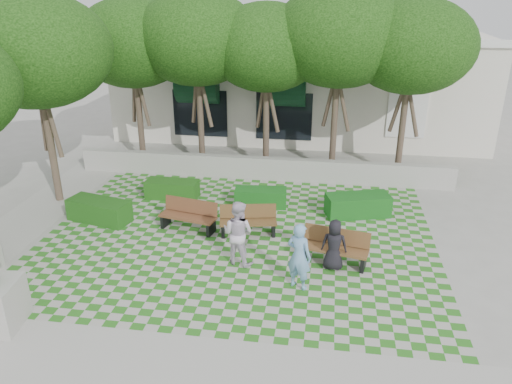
% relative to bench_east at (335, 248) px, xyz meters
% --- Properties ---
extents(ground, '(90.00, 90.00, 0.00)m').
position_rel_bench_east_xyz_m(ground, '(-2.97, -0.03, -0.47)').
color(ground, gray).
rests_on(ground, ground).
extents(lawn, '(12.00, 12.00, 0.00)m').
position_rel_bench_east_xyz_m(lawn, '(-2.97, 0.97, -0.47)').
color(lawn, '#2B721E').
rests_on(lawn, ground).
extents(sidewalk_south, '(16.00, 2.00, 0.01)m').
position_rel_bench_east_xyz_m(sidewalk_south, '(-2.97, -4.73, -0.47)').
color(sidewalk_south, '#9E9B93').
rests_on(sidewalk_south, ground).
extents(sidewalk_west, '(2.00, 12.00, 0.01)m').
position_rel_bench_east_xyz_m(sidewalk_west, '(-10.17, 0.97, -0.47)').
color(sidewalk_west, '#9E9B93').
rests_on(sidewalk_west, ground).
extents(retaining_wall, '(15.00, 0.36, 0.90)m').
position_rel_bench_east_xyz_m(retaining_wall, '(-2.97, 6.17, -0.02)').
color(retaining_wall, '#9E9B93').
rests_on(retaining_wall, ground).
extents(bench_east, '(1.96, 1.00, 0.98)m').
position_rel_bench_east_xyz_m(bench_east, '(0.00, 0.00, 0.00)').
color(bench_east, brown).
rests_on(bench_east, ground).
extents(bench_mid, '(1.85, 0.91, 0.93)m').
position_rel_bench_east_xyz_m(bench_mid, '(-2.70, 1.36, -0.02)').
color(bench_mid, '#53391C').
rests_on(bench_mid, ground).
extents(bench_west, '(1.93, 0.99, 0.97)m').
position_rel_bench_east_xyz_m(bench_west, '(-4.63, 1.40, -0.01)').
color(bench_west, brown).
rests_on(bench_west, ground).
extents(hedge_east, '(2.28, 1.41, 0.74)m').
position_rel_bench_east_xyz_m(hedge_east, '(0.75, 3.26, -0.10)').
color(hedge_east, '#144D18').
rests_on(hedge_east, ground).
extents(hedge_midright, '(1.87, 0.88, 0.64)m').
position_rel_bench_east_xyz_m(hedge_midright, '(-2.62, 3.55, -0.16)').
color(hedge_midright, '#155018').
rests_on(hedge_midright, ground).
extents(hedge_midleft, '(1.91, 0.78, 0.67)m').
position_rel_bench_east_xyz_m(hedge_midleft, '(-5.93, 3.78, -0.14)').
color(hedge_midleft, '#1A4B14').
rests_on(hedge_midleft, ground).
extents(hedge_west, '(2.23, 1.31, 0.73)m').
position_rel_bench_east_xyz_m(hedge_west, '(-7.74, 1.56, -0.11)').
color(hedge_west, '#184813').
rests_on(hedge_west, ground).
extents(person_blue, '(0.79, 0.68, 1.84)m').
position_rel_bench_east_xyz_m(person_blue, '(-0.93, -1.39, 0.45)').
color(person_blue, '#71A2CF').
rests_on(person_blue, ground).
extents(person_dark, '(0.74, 0.51, 1.46)m').
position_rel_bench_east_xyz_m(person_dark, '(-0.04, -0.31, 0.26)').
color(person_dark, black).
rests_on(person_dark, ground).
extents(person_white, '(1.09, 0.96, 1.88)m').
position_rel_bench_east_xyz_m(person_white, '(-2.69, -0.40, 0.47)').
color(person_white, silver).
rests_on(person_white, ground).
extents(tree_row, '(17.70, 13.40, 7.41)m').
position_rel_bench_east_xyz_m(tree_row, '(-4.83, 5.93, 4.71)').
color(tree_row, '#47382B').
rests_on(tree_row, ground).
extents(building, '(18.00, 8.92, 5.15)m').
position_rel_bench_east_xyz_m(building, '(-2.04, 14.05, 2.04)').
color(building, beige).
rests_on(building, ground).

